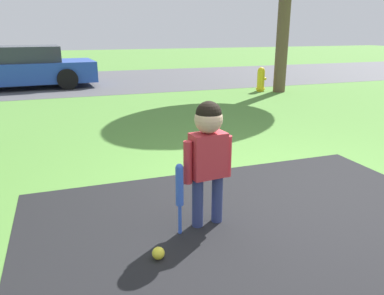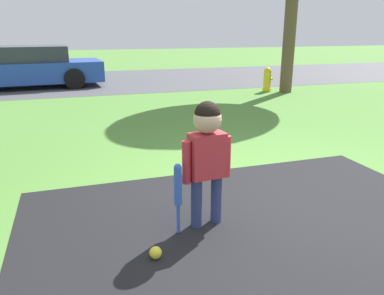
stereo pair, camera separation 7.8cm
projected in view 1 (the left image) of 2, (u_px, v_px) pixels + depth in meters
name	position (u px, v px, depth m)	size (l,w,h in m)	color
ground_plane	(282.00, 201.00, 3.69)	(60.00, 60.00, 0.00)	#518438
street_strip	(122.00, 80.00, 12.53)	(40.00, 6.00, 0.01)	#4C4C51
child	(208.00, 147.00, 3.05)	(0.44, 0.23, 1.08)	navy
baseball_bat	(180.00, 189.00, 2.98)	(0.06, 0.06, 0.61)	blue
sports_ball	(158.00, 253.00, 2.74)	(0.09, 0.09, 0.09)	yellow
fire_hydrant	(261.00, 79.00, 10.14)	(0.28, 0.25, 0.65)	yellow
parked_car	(15.00, 68.00, 10.64)	(4.58, 2.19, 1.17)	#2347AD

